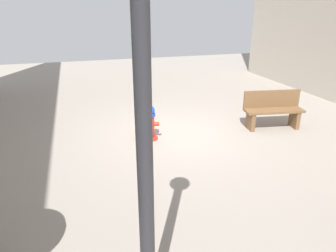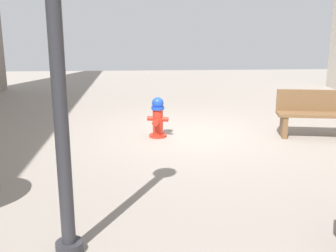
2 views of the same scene
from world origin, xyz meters
name	(u,v)px [view 1 (image 1 of 2)]	position (x,y,z in m)	size (l,w,h in m)	color
ground_plane	(177,134)	(0.00, 0.00, 0.00)	(23.40, 23.40, 0.00)	gray
fire_hydrant	(150,123)	(0.70, 0.12, 0.41)	(0.44, 0.42, 0.82)	red
bench_near	(273,109)	(-2.46, 0.29, 0.49)	(1.52, 0.67, 0.95)	brown
street_lamp	(143,97)	(1.77, 4.40, 2.29)	(0.36, 0.36, 3.66)	#2D2D33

